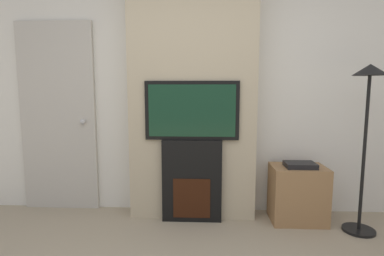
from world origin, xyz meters
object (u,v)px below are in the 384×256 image
object	(u,v)px
television	(192,111)
media_stand	(298,193)
floor_lamp	(367,109)
fireplace	(192,180)

from	to	relation	value
television	media_stand	distance (m)	1.37
television	floor_lamp	distance (m)	1.61
floor_lamp	television	bearing A→B (deg)	173.31
floor_lamp	media_stand	size ratio (longest dim) A/B	2.52
fireplace	floor_lamp	xyz separation A→B (m)	(1.60, -0.19, 0.75)
floor_lamp	media_stand	world-z (taller)	floor_lamp
television	floor_lamp	world-z (taller)	floor_lamp
fireplace	floor_lamp	world-z (taller)	floor_lamp
television	media_stand	xyz separation A→B (m)	(1.08, 0.02, -0.84)
television	media_stand	size ratio (longest dim) A/B	1.50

